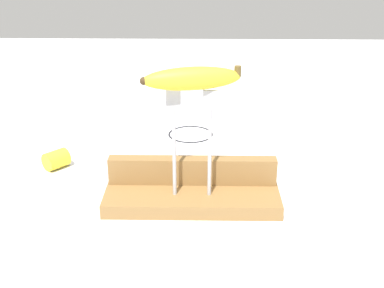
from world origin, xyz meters
name	(u,v)px	position (x,y,z in m)	size (l,w,h in m)	color
ground_plane	(192,205)	(0.00, 0.00, 0.00)	(3.00, 3.00, 0.00)	silver
wooden_board	(192,199)	(0.00, 0.00, 0.01)	(0.33, 0.11, 0.03)	olive
board_backstop	(192,170)	(0.00, 0.04, 0.05)	(0.32, 0.03, 0.05)	olive
fork_stand_center	(192,135)	(0.00, -0.01, 0.15)	(0.09, 0.01, 0.20)	#B2B2B7
banana_raised_center	(192,78)	(0.00, -0.01, 0.25)	(0.18, 0.07, 0.04)	yellow
fork_fallen_near	(41,219)	(-0.27, -0.06, 0.00)	(0.16, 0.07, 0.01)	#B2B2B7
fork_fallen_far	(119,149)	(-0.18, 0.26, 0.00)	(0.16, 0.04, 0.01)	#B2B2B7
banana_chunk_near	(57,159)	(-0.30, 0.16, 0.02)	(0.06, 0.06, 0.04)	yellow
wire_coil	(191,134)	(-0.01, 0.36, 0.00)	(0.11, 0.11, 0.00)	black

